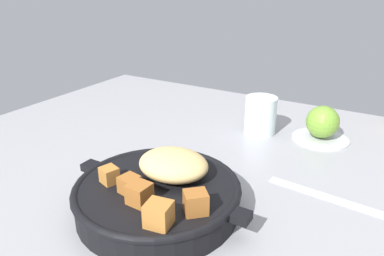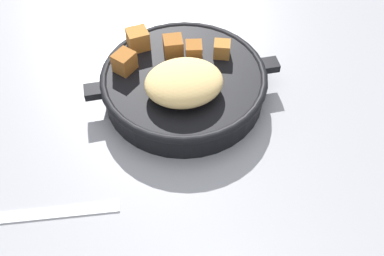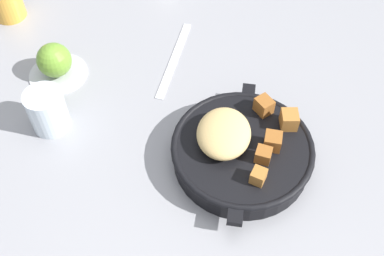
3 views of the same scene
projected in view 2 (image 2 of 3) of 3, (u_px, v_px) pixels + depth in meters
The scene contains 3 objects.
ground_plane at pixel (194, 154), 61.96cm from camera, with size 116.46×100.37×2.40cm, color gray.
cast_iron_skillet at pixel (184, 82), 64.90cm from camera, with size 28.87×24.54×8.22cm.
butter_knife at pixel (28, 215), 54.56cm from camera, with size 22.65×1.60×0.36cm, color silver.
Camera 2 is at (7.75, 34.96, 49.50)cm, focal length 41.32 mm.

